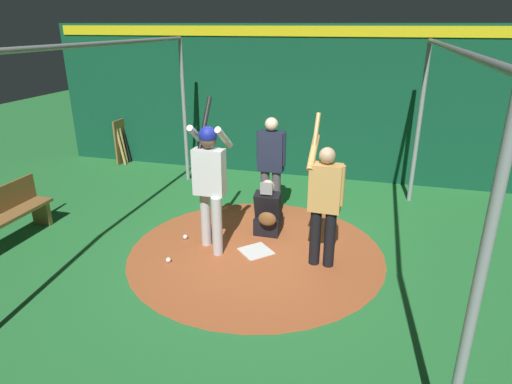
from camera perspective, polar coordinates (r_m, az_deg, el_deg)
name	(u,v)px	position (r m, az deg, el deg)	size (l,w,h in m)	color
ground_plane	(256,252)	(6.56, 0.00, -7.77)	(27.37, 27.37, 0.00)	#287A38
dirt_circle	(256,252)	(6.56, 0.00, -7.75)	(3.74, 3.74, 0.01)	#AD562D
home_plate	(256,251)	(6.55, 0.00, -7.68)	(0.42, 0.42, 0.01)	white
batter	(209,176)	(6.23, -6.06, 2.05)	(0.68, 0.49, 2.19)	#BCBCC0
catcher	(268,213)	(6.96, 1.58, -2.76)	(0.58, 0.40, 0.91)	black
umpire	(271,163)	(7.36, 1.96, 3.83)	(0.22, 0.49, 1.75)	#4C4C51
visitor	(324,199)	(5.89, 8.87, -0.90)	(0.55, 0.50, 2.06)	black
back_wall	(303,102)	(9.53, 6.08, 11.48)	(0.23, 11.37, 3.17)	#0F472D
cage_frame	(256,113)	(5.85, 0.00, 10.16)	(5.58, 4.65, 2.93)	gray
bat_rack	(123,142)	(11.05, -16.89, 6.17)	(0.58, 0.20, 1.05)	olive
bench	(0,218)	(7.62, -30.31, -2.88)	(1.76, 0.36, 0.85)	olive
baseball_0	(185,237)	(6.98, -9.17, -5.77)	(0.07, 0.07, 0.07)	white
baseball_1	(168,260)	(6.38, -11.31, -8.64)	(0.07, 0.07, 0.07)	white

